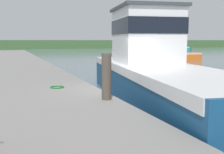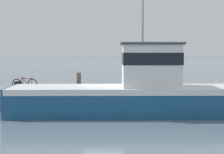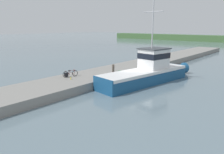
{
  "view_description": "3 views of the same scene",
  "coord_description": "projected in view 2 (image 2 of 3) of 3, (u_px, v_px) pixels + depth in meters",
  "views": [
    {
      "loc": [
        -3.68,
        -8.34,
        2.4
      ],
      "look_at": [
        -0.71,
        -0.43,
        1.29
      ],
      "focal_mm": 45.0,
      "sensor_mm": 36.0,
      "label": 1
    },
    {
      "loc": [
        18.93,
        -2.81,
        3.4
      ],
      "look_at": [
        0.33,
        0.36,
        1.9
      ],
      "focal_mm": 55.0,
      "sensor_mm": 36.0,
      "label": 2
    },
    {
      "loc": [
        13.73,
        -19.39,
        6.13
      ],
      "look_at": [
        -0.01,
        -3.01,
        1.14
      ],
      "focal_mm": 35.0,
      "sensor_mm": 36.0,
      "label": 3
    }
  ],
  "objects": [
    {
      "name": "water_bottle_on_curb",
      "position": [
        38.0,
        86.0,
        23.74
      ],
      "size": [
        0.07,
        0.07,
        0.19
      ],
      "primitive_type": "cylinder",
      "color": "silver",
      "rests_on": "dock_pier"
    },
    {
      "name": "fishing_boat_main",
      "position": [
        135.0,
        91.0,
        17.87
      ],
      "size": [
        4.67,
        14.07,
        8.89
      ],
      "rotation": [
        0.0,
        0.0,
        -0.16
      ],
      "color": "navy",
      "rests_on": "ground_plane"
    },
    {
      "name": "water_bottle_by_bike",
      "position": [
        10.0,
        89.0,
        21.63
      ],
      "size": [
        0.08,
        0.08,
        0.26
      ],
      "primitive_type": "cylinder",
      "color": "yellow",
      "rests_on": "dock_pier"
    },
    {
      "name": "mooring_post",
      "position": [
        79.0,
        83.0,
        20.2
      ],
      "size": [
        0.26,
        0.26,
        1.24
      ],
      "primitive_type": "cylinder",
      "color": "#51473D",
      "rests_on": "dock_pier"
    },
    {
      "name": "ground_plane",
      "position": [
        105.0,
        110.0,
        19.35
      ],
      "size": [
        320.0,
        320.0,
        0.0
      ],
      "primitive_type": "plane",
      "color": "slate"
    },
    {
      "name": "hose_coil",
      "position": [
        116.0,
        90.0,
        21.56
      ],
      "size": [
        0.46,
        0.46,
        0.04
      ],
      "primitive_type": "torus",
      "color": "#197A2D",
      "rests_on": "dock_pier"
    },
    {
      "name": "dock_pier",
      "position": [
        97.0,
        95.0,
        22.71
      ],
      "size": [
        5.18,
        80.0,
        0.82
      ],
      "primitive_type": "cube",
      "color": "gray",
      "rests_on": "ground_plane"
    },
    {
      "name": "bicycle_touring",
      "position": [
        22.0,
        84.0,
        22.81
      ],
      "size": [
        0.72,
        1.67,
        0.72
      ],
      "rotation": [
        0.0,
        0.0,
        -0.28
      ],
      "color": "black",
      "rests_on": "dock_pier"
    }
  ]
}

